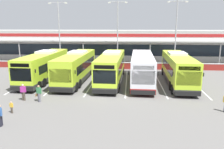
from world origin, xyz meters
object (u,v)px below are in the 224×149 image
(coach_bus_left_centre, at_px, (76,67))
(pedestrian_in_dark_coat, at_px, (0,115))
(coach_bus_right_centre, at_px, (142,69))
(lamp_post_centre, at_px, (118,30))
(lamp_post_east, at_px, (176,30))
(coach_bus_leftmost, at_px, (44,67))
(pedestrian_child, at_px, (11,107))
(coach_bus_centre, at_px, (111,68))
(pedestrian_with_handbag, at_px, (39,93))
(pedestrian_near_bin, at_px, (23,92))
(lamp_post_west, at_px, (59,30))
(coach_bus_rightmost, at_px, (178,69))

(coach_bus_left_centre, distance_m, pedestrian_in_dark_coat, 13.64)
(coach_bus_right_centre, xyz_separation_m, lamp_post_centre, (-3.68, 11.04, 4.50))
(lamp_post_east, bearing_deg, coach_bus_left_centre, -144.12)
(coach_bus_leftmost, xyz_separation_m, pedestrian_child, (1.46, -11.20, -1.24))
(coach_bus_centre, xyz_separation_m, pedestrian_with_handbag, (-6.19, -8.02, -0.93))
(pedestrian_in_dark_coat, bearing_deg, lamp_post_east, 54.89)
(coach_bus_centre, height_order, pedestrian_with_handbag, coach_bus_centre)
(pedestrian_child, bearing_deg, coach_bus_leftmost, 97.45)
(coach_bus_left_centre, distance_m, coach_bus_centre, 4.53)
(coach_bus_left_centre, xyz_separation_m, lamp_post_east, (14.40, 10.42, 4.50))
(coach_bus_leftmost, bearing_deg, pedestrian_child, -82.55)
(pedestrian_near_bin, relative_size, lamp_post_centre, 0.15)
(coach_bus_right_centre, relative_size, lamp_post_centre, 1.11)
(lamp_post_centre, bearing_deg, lamp_post_west, 178.32)
(coach_bus_rightmost, height_order, lamp_post_east, lamp_post_east)
(coach_bus_right_centre, relative_size, pedestrian_child, 12.17)
(pedestrian_near_bin, bearing_deg, coach_bus_leftmost, 96.90)
(pedestrian_in_dark_coat, xyz_separation_m, pedestrian_near_bin, (-0.95, 5.49, 0.00))
(coach_bus_right_centre, xyz_separation_m, pedestrian_child, (-11.21, -10.89, -1.24))
(coach_bus_left_centre, height_order, pedestrian_child, coach_bus_left_centre)
(coach_bus_right_centre, distance_m, lamp_post_east, 12.96)
(coach_bus_centre, bearing_deg, coach_bus_rightmost, -0.32)
(pedestrian_in_dark_coat, bearing_deg, pedestrian_with_handbag, 82.47)
(coach_bus_left_centre, relative_size, coach_bus_centre, 1.00)
(coach_bus_centre, bearing_deg, lamp_post_west, 131.71)
(coach_bus_leftmost, height_order, coach_bus_rightmost, same)
(lamp_post_centre, bearing_deg, pedestrian_with_handbag, -108.51)
(coach_bus_right_centre, distance_m, lamp_post_west, 18.55)
(pedestrian_with_handbag, bearing_deg, coach_bus_leftmost, 107.45)
(coach_bus_centre, bearing_deg, coach_bus_right_centre, 0.01)
(pedestrian_in_dark_coat, xyz_separation_m, pedestrian_child, (-0.46, 2.37, -0.33))
(coach_bus_left_centre, height_order, lamp_post_centre, lamp_post_centre)
(pedestrian_child, distance_m, pedestrian_near_bin, 3.18)
(coach_bus_leftmost, bearing_deg, lamp_post_centre, 50.01)
(lamp_post_centre, xyz_separation_m, lamp_post_east, (9.68, -0.47, 0.00))
(coach_bus_leftmost, relative_size, coach_bus_right_centre, 1.00)
(coach_bus_left_centre, distance_m, coach_bus_right_centre, 8.40)
(lamp_post_west, bearing_deg, coach_bus_centre, -48.29)
(coach_bus_left_centre, relative_size, lamp_post_west, 1.11)
(coach_bus_centre, xyz_separation_m, lamp_post_west, (-10.11, 11.34, 4.50))
(coach_bus_centre, bearing_deg, lamp_post_centre, 89.02)
(pedestrian_child, distance_m, lamp_post_west, 23.12)
(coach_bus_rightmost, relative_size, lamp_post_centre, 1.11)
(coach_bus_leftmost, relative_size, pedestrian_with_handbag, 7.55)
(coach_bus_rightmost, distance_m, lamp_post_east, 11.65)
(lamp_post_west, distance_m, lamp_post_east, 19.99)
(coach_bus_left_centre, bearing_deg, coach_bus_right_centre, -1.04)
(pedestrian_in_dark_coat, bearing_deg, lamp_post_centre, 73.77)
(coach_bus_centre, bearing_deg, pedestrian_with_handbag, -127.66)
(pedestrian_near_bin, height_order, lamp_post_west, lamp_post_west)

